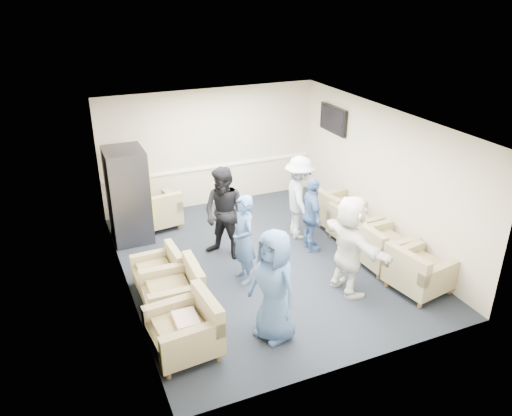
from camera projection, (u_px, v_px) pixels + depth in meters
name	position (u px, v px, depth m)	size (l,w,h in m)	color
floor	(264.00, 262.00, 9.39)	(6.00, 6.00, 0.00)	black
ceiling	(265.00, 121.00, 8.26)	(6.00, 6.00, 0.00)	white
back_wall	(211.00, 148.00, 11.33)	(5.00, 0.02, 2.70)	beige
front_wall	(361.00, 281.00, 6.32)	(5.00, 0.02, 2.70)	beige
left_wall	(121.00, 220.00, 7.93)	(0.02, 6.00, 2.70)	beige
right_wall	(382.00, 176.00, 9.72)	(0.02, 6.00, 2.70)	beige
chair_rail	(212.00, 167.00, 11.50)	(4.98, 0.04, 0.06)	white
tv	(333.00, 120.00, 10.91)	(0.10, 1.00, 0.58)	black
armchair_left_near	(188.00, 331.00, 6.97)	(0.98, 0.98, 0.72)	#91855D
armchair_left_mid	(176.00, 293.00, 7.84)	(0.89, 0.89, 0.70)	#91855D
armchair_left_far	(161.00, 272.00, 8.48)	(0.78, 0.78, 0.60)	#91855D
armchair_right_near	(417.00, 273.00, 8.36)	(1.03, 1.03, 0.71)	#91855D
armchair_right_midnear	(381.00, 248.00, 9.13)	(0.94, 0.94, 0.72)	#91855D
armchair_right_midfar	(352.00, 226.00, 10.00)	(0.86, 0.86, 0.65)	#91855D
armchair_right_far	(336.00, 212.00, 10.57)	(0.99, 0.99, 0.72)	#91855D
armchair_corner	(157.00, 212.00, 10.55)	(0.99, 0.99, 0.71)	#91855D
vending_machine	(128.00, 195.00, 9.87)	(0.77, 0.90, 1.90)	#48484F
backpack	(194.00, 279.00, 8.35)	(0.34, 0.27, 0.52)	black
pillow	(186.00, 321.00, 6.89)	(0.42, 0.32, 0.12)	silver
person_front_left	(274.00, 286.00, 7.08)	(0.85, 0.55, 1.74)	#3E5F96
person_mid_left	(244.00, 240.00, 8.50)	(0.58, 0.38, 1.60)	#3E5F96
person_back_left	(225.00, 214.00, 9.21)	(0.87, 0.67, 1.78)	black
person_back_right	(300.00, 198.00, 9.97)	(1.11, 0.64, 1.72)	silver
person_mid_right	(312.00, 215.00, 9.51)	(0.87, 0.36, 1.48)	#3E5F96
person_front_right	(350.00, 245.00, 8.16)	(1.62, 0.52, 1.75)	white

